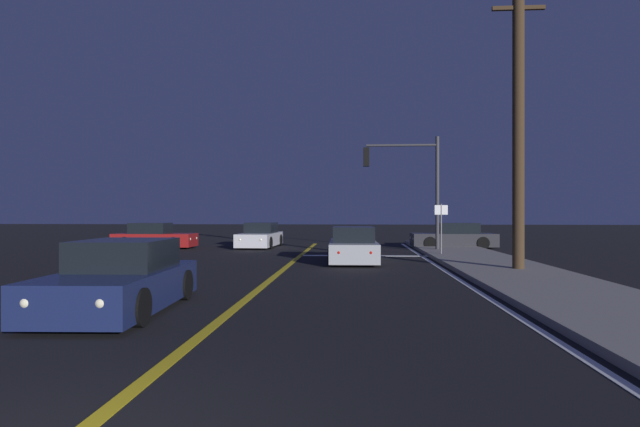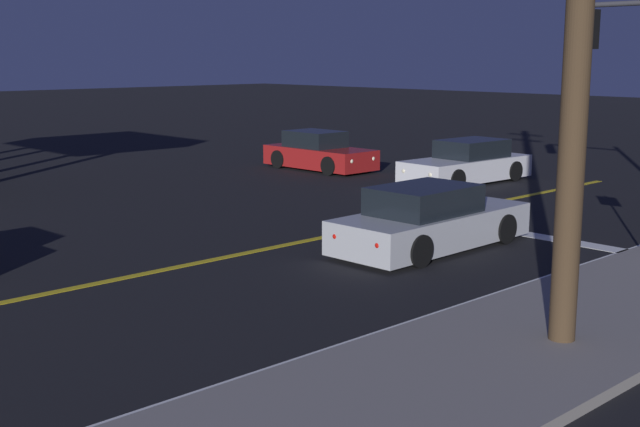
{
  "view_description": "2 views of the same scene",
  "coord_description": "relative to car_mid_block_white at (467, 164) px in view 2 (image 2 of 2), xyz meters",
  "views": [
    {
      "loc": [
        2.3,
        -3.25,
        1.86
      ],
      "look_at": [
        0.97,
        17.04,
        1.84
      ],
      "focal_mm": 28.6,
      "sensor_mm": 36.0,
      "label": 1
    },
    {
      "loc": [
        12.98,
        2.96,
        3.94
      ],
      "look_at": [
        0.57,
        14.71,
        0.7
      ],
      "focal_mm": 46.87,
      "sensor_mm": 36.0,
      "label": 2
    }
  ],
  "objects": [
    {
      "name": "car_far_approaching_silver",
      "position": [
        5.05,
        -8.04,
        0.0
      ],
      "size": [
        1.93,
        4.74,
        1.34
      ],
      "rotation": [
        0.0,
        0.0,
        0.02
      ],
      "color": "#B2B5BA",
      "rests_on": "ground"
    },
    {
      "name": "lane_line_edge_right",
      "position": [
        7.98,
        -14.06,
        -0.58
      ],
      "size": [
        0.16,
        34.65,
        0.01
      ],
      "primitive_type": "cube",
      "color": "white",
      "rests_on": "ground"
    },
    {
      "name": "car_following_oncoming_red",
      "position": [
        -5.44,
        -1.29,
        -0.0
      ],
      "size": [
        4.19,
        1.83,
        1.34
      ],
      "rotation": [
        0.0,
        0.0,
        -1.56
      ],
      "color": "maroon",
      "rests_on": "ground"
    },
    {
      "name": "car_mid_block_white",
      "position": [
        0.0,
        0.0,
        0.0
      ],
      "size": [
        1.95,
        4.68,
        1.34
      ],
      "rotation": [
        0.0,
        0.0,
        3.1
      ],
      "color": "silver",
      "rests_on": "ground"
    },
    {
      "name": "sidewalk_right",
      "position": [
        9.83,
        -14.06,
        -0.51
      ],
      "size": [
        3.2,
        36.69,
        0.15
      ],
      "primitive_type": "cube",
      "color": "gray",
      "rests_on": "ground"
    },
    {
      "name": "stop_bar",
      "position": [
        5.49,
        -5.37,
        -0.58
      ],
      "size": [
        5.47,
        0.5,
        0.01
      ],
      "primitive_type": "cube",
      "color": "white",
      "rests_on": "ground"
    },
    {
      "name": "lane_line_center",
      "position": [
        2.76,
        -14.06,
        -0.58
      ],
      "size": [
        0.2,
        34.65,
        0.01
      ],
      "primitive_type": "cube",
      "color": "gold",
      "rests_on": "ground"
    }
  ]
}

